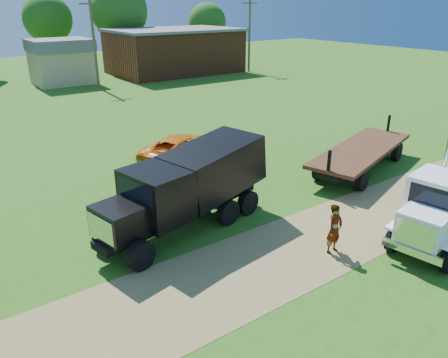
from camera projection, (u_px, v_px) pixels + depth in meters
ground at (293, 250)px, 15.97m from camera, size 140.00×140.00×0.00m
dirt_track at (293, 250)px, 15.97m from camera, size 120.00×4.20×0.01m
white_semi_tractor at (442, 211)px, 15.84m from camera, size 6.89×3.25×4.07m
black_dump_truck at (189, 185)px, 17.00m from camera, size 7.84×3.76×3.32m
orange_pickup at (182, 148)px, 24.67m from camera, size 5.97×4.42×1.51m
flatbed_trailer at (361, 153)px, 23.29m from camera, size 8.88×4.91×2.18m
spectator_a at (335, 229)px, 15.52m from camera, size 0.73×0.52×1.88m
spectator_b at (167, 191)px, 18.72m from camera, size 1.10×1.03×1.81m
brick_building at (174, 51)px, 54.74m from camera, size 15.40×10.40×5.30m
tan_shed at (62, 61)px, 47.26m from camera, size 6.20×5.40×4.70m
utility_poles at (94, 41)px, 43.72m from camera, size 42.20×0.28×9.00m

